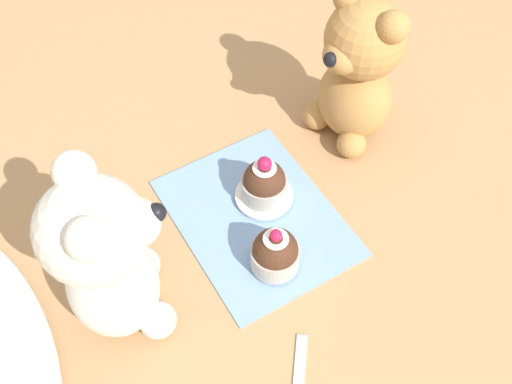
% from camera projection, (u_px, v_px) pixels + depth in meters
% --- Properties ---
extents(ground_plane, '(4.00, 4.00, 0.00)m').
position_uv_depth(ground_plane, '(256.00, 218.00, 0.77)').
color(ground_plane, tan).
extents(knitted_placemat, '(0.24, 0.19, 0.01)m').
position_uv_depth(knitted_placemat, '(256.00, 217.00, 0.77)').
color(knitted_placemat, '#7A9ED1').
rests_on(knitted_placemat, ground_plane).
extents(teddy_bear_cream, '(0.13, 0.13, 0.23)m').
position_uv_depth(teddy_bear_cream, '(107.00, 258.00, 0.60)').
color(teddy_bear_cream, silver).
rests_on(teddy_bear_cream, ground_plane).
extents(teddy_bear_tan, '(0.12, 0.12, 0.22)m').
position_uv_depth(teddy_bear_tan, '(358.00, 72.00, 0.77)').
color(teddy_bear_tan, '#B78447').
rests_on(teddy_bear_tan, ground_plane).
extents(cupcake_near_cream_bear, '(0.06, 0.06, 0.07)m').
position_uv_depth(cupcake_near_cream_bear, '(275.00, 253.00, 0.70)').
color(cupcake_near_cream_bear, '#B2ADA3').
rests_on(cupcake_near_cream_bear, knitted_placemat).
extents(saucer_plate, '(0.08, 0.08, 0.01)m').
position_uv_depth(saucer_plate, '(264.00, 195.00, 0.78)').
color(saucer_plate, white).
rests_on(saucer_plate, knitted_placemat).
extents(cupcake_near_tan_bear, '(0.06, 0.06, 0.07)m').
position_uv_depth(cupcake_near_tan_bear, '(264.00, 183.00, 0.76)').
color(cupcake_near_tan_bear, '#B2ADA3').
rests_on(cupcake_near_tan_bear, saucer_plate).
extents(teaspoon, '(0.09, 0.08, 0.01)m').
position_uv_depth(teaspoon, '(299.00, 382.00, 0.64)').
color(teaspoon, silver).
rests_on(teaspoon, ground_plane).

